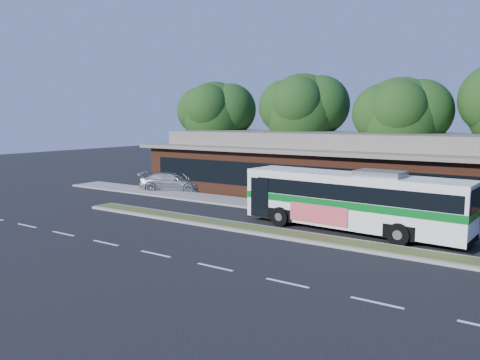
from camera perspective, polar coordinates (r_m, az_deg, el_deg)
The scene contains 10 objects.
ground at distance 21.54m, azimuth 5.03°, elevation -7.11°, with size 120.00×120.00×0.00m, color black.
median_strip at distance 22.03m, azimuth 5.80°, elevation -6.59°, with size 26.00×1.10×0.15m, color #4B5D27.
sidewalk at distance 27.17m, azimuth 11.60°, elevation -4.04°, with size 44.00×2.60×0.12m, color gray.
parking_lot at distance 40.18m, azimuth -10.72°, elevation -0.38°, with size 14.00×12.00×0.01m, color black.
plaza_building at distance 32.99m, azimuth 16.07°, elevation 1.48°, with size 33.20×11.20×4.45m.
tree_bg_a at distance 41.50m, azimuth -2.46°, elevation 8.11°, with size 6.47×5.80×8.63m.
tree_bg_b at distance 38.22m, azimuth 8.28°, elevation 8.51°, with size 6.69×6.00×9.00m.
tree_bg_c at distance 34.50m, azimuth 19.62°, elevation 7.35°, with size 6.24×5.60×8.26m.
transit_bus at distance 23.02m, azimuth 13.58°, elevation -2.03°, with size 10.98×3.07×3.05m.
sedan at distance 35.56m, azimuth -8.27°, elevation -0.20°, with size 1.98×4.88×1.42m, color #B6B8BD.
Camera 1 is at (10.04, -18.27, 5.42)m, focal length 35.00 mm.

